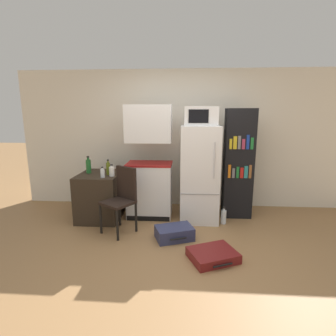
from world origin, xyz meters
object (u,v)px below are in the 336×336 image
at_px(suitcase_small_flat, 213,255).
at_px(bottle_milk_white, 112,171).
at_px(bottle_olive_oil, 108,168).
at_px(bottle_clear_short, 103,173).
at_px(water_bottle_front, 224,217).
at_px(microwave, 201,116).
at_px(bookshelf, 238,164).
at_px(kitchen_hutch, 149,167).
at_px(chair, 122,194).
at_px(suitcase_large_flat, 174,233).
at_px(side_table, 101,196).
at_px(refrigerator, 199,174).
at_px(bottle_green_tall, 88,166).

bearing_deg(suitcase_small_flat, bottle_milk_white, 121.99).
bearing_deg(bottle_olive_oil, bottle_milk_white, -49.56).
relative_size(bottle_clear_short, water_bottle_front, 0.60).
bearing_deg(microwave, bookshelf, 14.95).
bearing_deg(bookshelf, kitchen_hutch, -176.27).
distance_m(bottle_clear_short, bottle_olive_oil, 0.21).
distance_m(chair, suitcase_large_flat, 0.95).
xyz_separation_m(side_table, refrigerator, (1.65, 0.07, 0.39)).
bearing_deg(bottle_olive_oil, chair, -52.40).
bearing_deg(water_bottle_front, suitcase_large_flat, -142.89).
distance_m(bottle_milk_white, suitcase_large_flat, 1.39).
bearing_deg(suitcase_large_flat, side_table, 130.98).
bearing_deg(bottle_olive_oil, suitcase_small_flat, -35.63).
relative_size(bottle_olive_oil, water_bottle_front, 0.88).
relative_size(chair, water_bottle_front, 3.44).
bearing_deg(chair, water_bottle_front, 46.89).
xyz_separation_m(bottle_clear_short, water_bottle_front, (1.91, 0.13, -0.72)).
bearing_deg(microwave, water_bottle_front, -25.81).
relative_size(refrigerator, bottle_clear_short, 9.21).
xyz_separation_m(microwave, bottle_milk_white, (-1.40, -0.22, -0.86)).
distance_m(bookshelf, bottle_milk_white, 2.09).
xyz_separation_m(bottle_olive_oil, chair, (0.32, -0.42, -0.30)).
distance_m(kitchen_hutch, bottle_green_tall, 1.01).
relative_size(kitchen_hutch, suitcase_small_flat, 2.80).
height_order(suitcase_large_flat, suitcase_small_flat, suitcase_large_flat).
distance_m(microwave, chair, 1.71).
relative_size(refrigerator, bottle_milk_white, 8.27).
distance_m(bottle_olive_oil, suitcase_large_flat, 1.50).
distance_m(bottle_milk_white, suitcase_small_flat, 2.00).
bearing_deg(bottle_clear_short, suitcase_small_flat, -30.12).
distance_m(refrigerator, chair, 1.29).
bearing_deg(microwave, refrigerator, 74.27).
distance_m(bottle_green_tall, chair, 0.91).
height_order(kitchen_hutch, bottle_clear_short, kitchen_hutch).
bearing_deg(microwave, kitchen_hutch, 174.70).
relative_size(bottle_green_tall, bottle_milk_white, 1.51).
bearing_deg(refrigerator, bottle_milk_white, -170.94).
distance_m(side_table, bottle_milk_white, 0.55).
distance_m(refrigerator, bottle_clear_short, 1.55).
bearing_deg(chair, bottle_olive_oil, 161.70).
xyz_separation_m(kitchen_hutch, bottle_olive_oil, (-0.65, -0.20, 0.01)).
distance_m(microwave, suitcase_small_flat, 2.08).
xyz_separation_m(bottle_green_tall, water_bottle_front, (2.24, -0.16, -0.77)).
relative_size(bottle_clear_short, suitcase_large_flat, 0.29).
height_order(bottle_clear_short, bottle_olive_oil, bottle_olive_oil).
bearing_deg(chair, suitcase_small_flat, 4.47).
relative_size(microwave, suitcase_large_flat, 0.87).
relative_size(suitcase_large_flat, water_bottle_front, 2.09).
distance_m(bottle_clear_short, water_bottle_front, 2.04).
relative_size(side_table, bottle_milk_white, 4.20).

